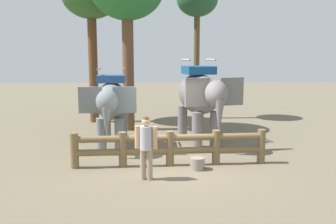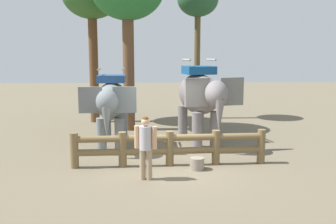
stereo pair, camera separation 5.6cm
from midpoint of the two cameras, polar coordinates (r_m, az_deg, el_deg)
ground_plane at (r=11.63m, az=0.18°, el=-8.08°), size 60.00×60.00×0.00m
log_fence at (r=11.64m, az=0.14°, el=-5.00°), size 5.85×0.53×1.05m
elephant_near_left at (r=13.89m, az=-8.42°, el=1.29°), size 1.86×3.24×2.80m
elephant_center at (r=14.33m, az=4.69°, el=2.31°), size 2.32×3.72×3.11m
tourist_woman_in_black at (r=10.31m, az=-3.39°, el=-4.60°), size 0.60×0.40×1.72m
tree_far_right at (r=19.64m, az=4.22°, el=15.63°), size 2.00×2.00×6.73m
feed_bucket at (r=11.40m, az=4.18°, el=-7.54°), size 0.42×0.42×0.35m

